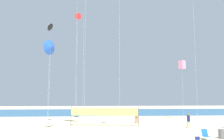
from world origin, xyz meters
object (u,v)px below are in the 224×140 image
object	(u,v)px
beachgoer_olive_shirt	(136,116)
volleyball_net	(104,113)
kite_black_inflatable	(50,27)
kite_red_delta	(78,17)
beachgoer_navy_shirt	(189,120)
trash_barrel	(222,134)
kite_pink_box	(182,65)
beach_handbag	(197,138)
kite_blue_delta	(50,47)
folding_beach_chair	(205,134)

from	to	relation	value
beachgoer_olive_shirt	volleyball_net	size ratio (longest dim) A/B	0.21
kite_black_inflatable	kite_red_delta	size ratio (longest dim) A/B	0.76
beachgoer_navy_shirt	volleyball_net	distance (m)	9.95
volleyball_net	beachgoer_olive_shirt	bearing A→B (deg)	28.25
beachgoer_navy_shirt	kite_red_delta	world-z (taller)	kite_red_delta
trash_barrel	kite_pink_box	xyz separation A→B (m)	(2.02, 13.88, 7.97)
volleyball_net	beach_handbag	distance (m)	11.77
trash_barrel	kite_blue_delta	xyz separation A→B (m)	(-15.74, 3.53, 8.26)
volleyball_net	kite_red_delta	distance (m)	17.13
volleyball_net	kite_red_delta	bearing A→B (deg)	118.32
beachgoer_navy_shirt	trash_barrel	distance (m)	6.42
kite_pink_box	kite_red_delta	bearing A→B (deg)	172.16
kite_red_delta	trash_barrel	bearing A→B (deg)	-48.70
folding_beach_chair	trash_barrel	size ratio (longest dim) A/B	1.10
folding_beach_chair	trash_barrel	bearing A→B (deg)	-4.92
trash_barrel	beach_handbag	bearing A→B (deg)	-171.28
beachgoer_navy_shirt	volleyball_net	size ratio (longest dim) A/B	0.20
trash_barrel	kite_red_delta	size ratio (longest dim) A/B	0.05
beachgoer_navy_shirt	folding_beach_chair	xyz separation A→B (m)	(-1.37, -6.82, -0.41)
beachgoer_olive_shirt	kite_red_delta	bearing A→B (deg)	-54.45
beachgoer_olive_shirt	kite_blue_delta	world-z (taller)	kite_blue_delta
volleyball_net	kite_pink_box	world-z (taller)	kite_pink_box
kite_black_inflatable	kite_red_delta	xyz separation A→B (m)	(2.83, 7.25, 4.03)
volleyball_net	beach_handbag	size ratio (longest dim) A/B	24.73
beach_handbag	kite_pink_box	xyz separation A→B (m)	(4.38, 14.24, 8.24)
beach_handbag	kite_black_inflatable	world-z (taller)	kite_black_inflatable
kite_blue_delta	kite_red_delta	world-z (taller)	kite_red_delta
kite_black_inflatable	beachgoer_navy_shirt	bearing A→B (deg)	-8.41
volleyball_net	kite_blue_delta	size ratio (longest dim) A/B	0.88
kite_blue_delta	kite_pink_box	world-z (taller)	kite_blue_delta
beachgoer_olive_shirt	folding_beach_chair	size ratio (longest dim) A/B	2.00
folding_beach_chair	beachgoer_navy_shirt	bearing A→B (deg)	59.41
folding_beach_chair	volleyball_net	size ratio (longest dim) A/B	0.11
volleyball_net	kite_blue_delta	bearing A→B (deg)	-139.28
trash_barrel	kite_pink_box	world-z (taller)	kite_pink_box
beachgoer_olive_shirt	kite_black_inflatable	world-z (taller)	kite_black_inflatable
kite_pink_box	kite_blue_delta	bearing A→B (deg)	-149.77
folding_beach_chair	trash_barrel	distance (m)	1.74
folding_beach_chair	kite_pink_box	distance (m)	16.76
trash_barrel	kite_red_delta	xyz separation A→B (m)	(-14.15, 16.11, 15.99)
kite_blue_delta	volleyball_net	bearing A→B (deg)	40.72
folding_beach_chair	volleyball_net	xyz separation A→B (m)	(-8.34, 8.88, 1.17)
volleyball_net	kite_pink_box	bearing A→B (deg)	24.26
folding_beach_chair	kite_red_delta	xyz separation A→B (m)	(-12.46, 16.54, 15.93)
beachgoer_navy_shirt	kite_pink_box	bearing A→B (deg)	-23.92
folding_beach_chair	kite_black_inflatable	size ratio (longest dim) A/B	0.07
kite_black_inflatable	kite_blue_delta	world-z (taller)	kite_black_inflatable
folding_beach_chair	kite_red_delta	bearing A→B (deg)	107.75
kite_black_inflatable	kite_pink_box	distance (m)	20.05
beach_handbag	kite_black_inflatable	xyz separation A→B (m)	(-14.61, 9.22, 12.24)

